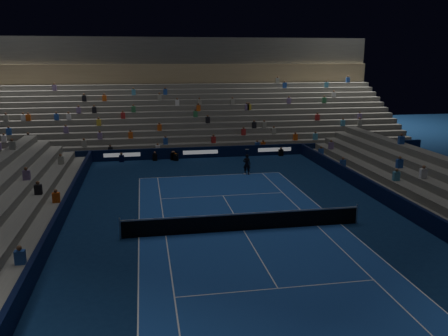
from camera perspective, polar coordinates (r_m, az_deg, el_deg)
ground at (r=24.70m, az=2.44°, el=-7.75°), size 90.00×90.00×0.00m
court_surface at (r=24.70m, az=2.44°, el=-7.74°), size 10.97×23.77×0.01m
sponsor_barrier_far at (r=42.12m, az=-2.95°, el=1.95°), size 44.00×0.25×1.00m
sponsor_barrier_east at (r=28.16m, az=22.19°, el=-4.99°), size 0.25×37.00×1.00m
sponsor_barrier_west at (r=24.46m, az=-20.56°, el=-7.61°), size 0.25×37.00×1.00m
grandstand_main at (r=50.91m, az=-4.32°, el=7.22°), size 44.00×15.20×11.20m
tennis_net at (r=24.52m, az=2.45°, el=-6.65°), size 12.90×0.10×1.10m
tennis_player at (r=36.02m, az=2.85°, el=0.47°), size 0.70×0.59×1.64m
broadcast_camera at (r=41.25m, az=-5.97°, el=1.36°), size 0.52×0.93×0.59m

